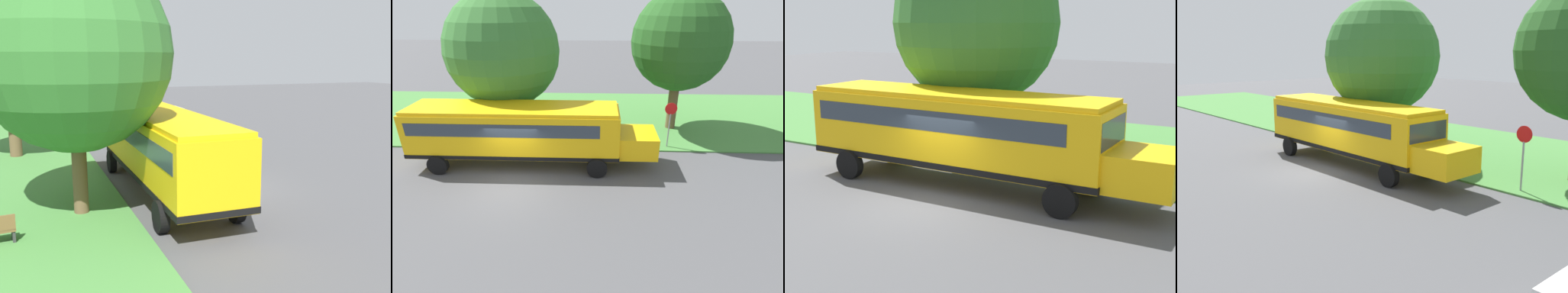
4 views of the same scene
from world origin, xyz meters
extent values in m
plane|color=#4C4C4F|center=(0.00, 0.00, 0.00)|extent=(120.00, 120.00, 0.00)
cube|color=yellow|center=(-2.33, -0.16, 1.90)|extent=(2.50, 10.50, 2.20)
cube|color=yellow|center=(-2.33, 6.04, 1.35)|extent=(2.20, 1.90, 1.10)
cube|color=yellow|center=(-2.33, -0.16, 3.08)|extent=(2.35, 10.29, 0.16)
cube|color=black|center=(-2.33, -0.16, 0.92)|extent=(2.54, 10.54, 0.20)
cube|color=#2D3842|center=(-2.33, -0.46, 2.36)|extent=(2.53, 9.24, 0.64)
cube|color=#2D3842|center=(-2.33, 5.04, 2.36)|extent=(2.25, 0.12, 0.80)
cylinder|color=red|center=(-3.76, 2.73, 2.05)|extent=(0.03, 0.44, 0.44)
cylinder|color=black|center=(-3.58, 4.04, 0.50)|extent=(0.30, 1.00, 1.00)
cylinder|color=black|center=(-1.08, 4.04, 0.50)|extent=(0.30, 1.00, 1.00)
cylinder|color=black|center=(-3.58, -3.84, 0.50)|extent=(0.30, 1.00, 1.00)
cylinder|color=black|center=(-1.08, -3.84, 0.50)|extent=(0.30, 1.00, 1.00)
cube|color=silver|center=(2.80, 15.50, 0.64)|extent=(1.80, 4.40, 0.64)
cube|color=silver|center=(2.80, 15.35, 1.26)|extent=(1.60, 2.20, 0.60)
cube|color=#2D3842|center=(2.80, 15.35, 1.28)|extent=(1.62, 2.02, 0.45)
cylinder|color=black|center=(1.90, 17.00, 0.32)|extent=(0.22, 0.64, 0.64)
cylinder|color=black|center=(3.70, 17.00, 0.32)|extent=(0.22, 0.64, 0.64)
cylinder|color=black|center=(1.90, 14.00, 0.32)|extent=(0.22, 0.64, 0.64)
cylinder|color=black|center=(3.70, 14.00, 0.32)|extent=(0.22, 0.64, 0.64)
cube|color=#283D93|center=(2.80, 21.78, 0.64)|extent=(1.80, 4.40, 0.64)
cube|color=#283D93|center=(2.80, 21.93, 1.26)|extent=(1.60, 2.20, 0.60)
cube|color=#2D3842|center=(2.80, 21.93, 1.28)|extent=(1.62, 2.02, 0.45)
cylinder|color=black|center=(3.70, 20.29, 0.32)|extent=(0.22, 0.64, 0.64)
cylinder|color=black|center=(1.90, 20.29, 0.32)|extent=(0.22, 0.64, 0.64)
cylinder|color=black|center=(3.70, 23.28, 0.32)|extent=(0.22, 0.64, 0.64)
cylinder|color=black|center=(1.90, 23.28, 0.32)|extent=(0.22, 0.64, 0.64)
cube|color=#B21E1E|center=(2.80, 27.43, 0.64)|extent=(1.80, 4.40, 0.64)
cube|color=#B21E1E|center=(2.80, 27.58, 1.26)|extent=(1.60, 2.20, 0.60)
cube|color=#2D3842|center=(2.80, 27.58, 1.28)|extent=(1.62, 2.02, 0.45)
cylinder|color=black|center=(3.70, 25.93, 0.32)|extent=(0.22, 0.64, 0.64)
cylinder|color=black|center=(1.90, 25.93, 0.32)|extent=(0.22, 0.64, 0.64)
cylinder|color=black|center=(3.70, 28.93, 0.32)|extent=(0.22, 0.64, 0.64)
cylinder|color=black|center=(1.90, 28.93, 0.32)|extent=(0.22, 0.64, 0.64)
cylinder|color=brown|center=(-5.61, -1.32, 1.48)|extent=(0.49, 0.49, 2.97)
sphere|color=#33702D|center=(-5.61, -1.32, 5.34)|extent=(6.33, 6.33, 6.33)
sphere|color=#33702D|center=(-5.75, -1.84, 5.64)|extent=(3.55, 3.55, 3.55)
cylinder|color=brown|center=(-7.70, 8.93, 1.71)|extent=(0.62, 0.62, 3.43)
sphere|color=#23561E|center=(-7.70, 8.93, 5.65)|extent=(5.93, 5.93, 5.93)
sphere|color=#23561E|center=(-7.36, 8.60, 6.07)|extent=(3.51, 3.51, 3.51)
cylinder|color=brown|center=(-6.02, 19.15, 1.54)|extent=(0.50, 0.50, 3.08)
sphere|color=#1E4C1C|center=(-6.02, 19.15, 4.78)|extent=(4.54, 4.54, 4.54)
sphere|color=#1E4C1C|center=(-5.58, 18.59, 4.86)|extent=(2.55, 2.55, 2.55)
cylinder|color=#4C3826|center=(-7.08, 30.64, 1.70)|extent=(0.45, 0.45, 3.41)
sphere|color=#1E4C1C|center=(-7.08, 30.64, 5.57)|extent=(5.76, 5.76, 5.76)
sphere|color=#1E4C1C|center=(-7.41, 30.54, 5.30)|extent=(3.91, 3.91, 3.91)
cylinder|color=gray|center=(-4.60, 8.13, 1.05)|extent=(0.08, 0.08, 2.10)
cylinder|color=red|center=(-4.60, 8.13, 2.40)|extent=(0.03, 0.68, 0.68)
cube|color=#333333|center=(-7.73, -3.08, 0.23)|extent=(0.13, 0.46, 0.45)
camera|label=1|loc=(-7.24, -16.39, 5.23)|focal=42.00mm
camera|label=2|loc=(11.84, 4.10, 7.79)|focal=28.00mm
camera|label=3|loc=(12.57, 9.34, 5.45)|focal=50.00mm
camera|label=4|loc=(11.68, 17.48, 5.69)|focal=42.00mm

